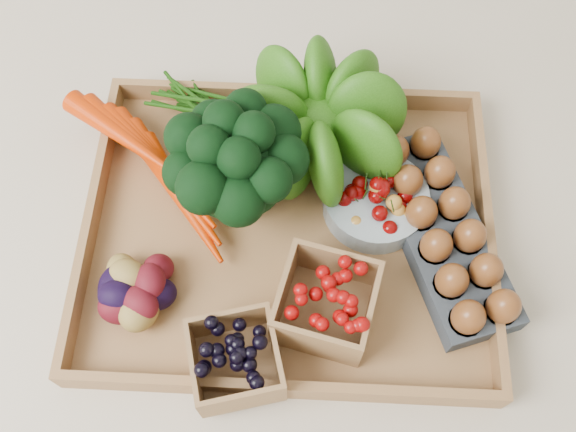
{
  "coord_description": "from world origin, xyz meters",
  "views": [
    {
      "loc": [
        0.02,
        -0.38,
        0.82
      ],
      "look_at": [
        0.0,
        0.0,
        0.06
      ],
      "focal_mm": 40.0,
      "sensor_mm": 36.0,
      "label": 1
    }
  ],
  "objects_px": {
    "cherry_bowl": "(375,201)",
    "egg_carton": "(441,234)",
    "tray": "(288,233)",
    "broccoli": "(237,182)"
  },
  "relations": [
    {
      "from": "tray",
      "to": "cherry_bowl",
      "type": "height_order",
      "value": "cherry_bowl"
    },
    {
      "from": "broccoli",
      "to": "cherry_bowl",
      "type": "height_order",
      "value": "broccoli"
    },
    {
      "from": "cherry_bowl",
      "to": "tray",
      "type": "bearing_deg",
      "value": -160.84
    },
    {
      "from": "tray",
      "to": "broccoli",
      "type": "height_order",
      "value": "broccoli"
    },
    {
      "from": "tray",
      "to": "egg_carton",
      "type": "bearing_deg",
      "value": -1.02
    },
    {
      "from": "cherry_bowl",
      "to": "egg_carton",
      "type": "distance_m",
      "value": 0.1
    },
    {
      "from": "cherry_bowl",
      "to": "egg_carton",
      "type": "bearing_deg",
      "value": -27.17
    },
    {
      "from": "tray",
      "to": "cherry_bowl",
      "type": "distance_m",
      "value": 0.13
    },
    {
      "from": "broccoli",
      "to": "egg_carton",
      "type": "xyz_separation_m",
      "value": [
        0.27,
        -0.04,
        -0.05
      ]
    },
    {
      "from": "tray",
      "to": "egg_carton",
      "type": "relative_size",
      "value": 1.83
    }
  ]
}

